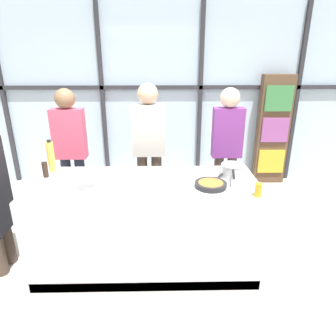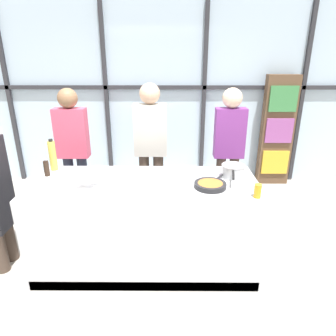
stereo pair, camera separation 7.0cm
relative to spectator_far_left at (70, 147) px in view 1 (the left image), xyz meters
The scene contains 14 objects.
ground_plane 1.65m from the spectator_far_left, 44.66° to the right, with size 18.00×18.00×0.00m, color #ADA89E.
back_window_wall 1.70m from the spectator_far_left, 54.46° to the left, with size 6.40×0.10×2.80m.
bookshelf 3.11m from the spectator_far_left, 21.66° to the left, with size 0.50×0.19×1.74m.
demo_island 1.44m from the spectator_far_left, 44.65° to the right, with size 2.12×0.85×0.90m.
spectator_far_left is the anchor object (origin of this frame).
spectator_center_left 0.95m from the spectator_far_left, ahead, with size 0.39×0.24×1.71m.
spectator_center_right 1.90m from the spectator_far_left, ahead, with size 0.36×0.23×1.66m.
frying_pan 1.88m from the spectator_far_left, 34.38° to the right, with size 0.36×0.46×0.04m.
saucepan 1.97m from the spectator_far_left, 24.52° to the right, with size 0.22×0.41×0.12m.
white_plate 1.13m from the spectator_far_left, 62.27° to the right, with size 0.26×0.26×0.01m, color white.
mixing_bowl 1.31m from the spectator_far_left, 67.97° to the right, with size 0.22×0.22×0.07m.
oil_bottle 0.64m from the spectator_far_left, 90.53° to the right, with size 0.07×0.07×0.33m.
pepper_grinder 0.80m from the spectator_far_left, 91.14° to the right, with size 0.05×0.05×0.18m.
juice_glass_near 2.29m from the spectator_far_left, 33.49° to the right, with size 0.06×0.06×0.12m, color orange.
Camera 1 is at (0.16, -2.57, 2.00)m, focal length 32.00 mm.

